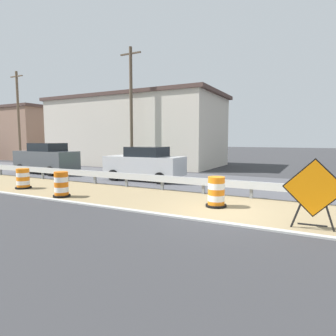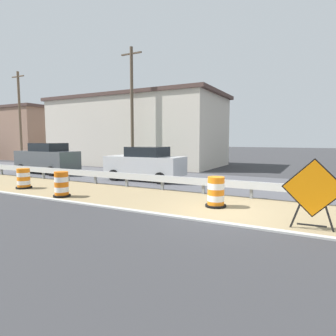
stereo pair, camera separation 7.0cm
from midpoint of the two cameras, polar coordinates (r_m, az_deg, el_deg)
The scene contains 16 objects.
ground_plane at distance 9.76m, azimuth 11.60°, elevation -8.65°, with size 160.00×160.00×0.00m, color #333335.
median_dirt_strip at distance 10.55m, azimuth 12.89°, elevation -7.58°, with size 4.08×120.00×0.01m, color #8E7A56.
far_lane_asphalt at distance 15.76m, azimuth 18.04°, elevation -3.32°, with size 6.77×120.00×0.00m, color #4C4C51.
curb_near_edge at distance 8.56m, azimuth 9.10°, elevation -10.63°, with size 0.20×120.00×0.11m, color #ADADA8.
guardrail_median at distance 12.68m, azimuth 7.12°, elevation -2.87°, with size 0.18×51.79×0.71m.
warning_sign_diamond at distance 8.51m, azimuth 27.07°, elevation -4.10°, with size 0.16×1.57×1.92m.
traffic_barrel_nearest at distance 10.41m, azimuth 9.67°, elevation -4.97°, with size 0.74×0.74×1.08m.
traffic_barrel_close at distance 12.83m, azimuth -20.20°, elevation -3.26°, with size 0.71×0.71×1.06m.
traffic_barrel_mid at distance 15.76m, azimuth -26.59°, elevation -2.04°, with size 0.75×0.75×0.98m.
car_lead_near_lane at distance 16.88m, azimuth -4.40°, elevation 0.91°, with size 2.26×4.65×1.97m.
car_trailing_far_lane at distance 21.96m, azimuth -22.73°, elevation 1.81°, with size 2.16×4.84×2.14m.
roadside_shop_near at distance 27.82m, azimuth -6.31°, elevation 7.30°, with size 7.79×16.64×6.34m.
roadside_shop_far at distance 41.70m, azimuth -27.71°, elevation 6.10°, with size 6.60×13.36×6.26m.
utility_pole_near at distance 22.55m, azimuth -7.07°, elevation 11.80°, with size 0.24×1.80×9.28m.
utility_pole_mid at distance 33.65m, azimuth -27.24°, elevation 9.15°, with size 0.24×1.80×9.24m.
bush_roadside at distance 19.43m, azimuth -7.14°, elevation 0.71°, with size 2.48×2.48×1.44m, color #337533.
Camera 2 is at (-9.07, -2.65, 2.41)m, focal length 30.75 mm.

